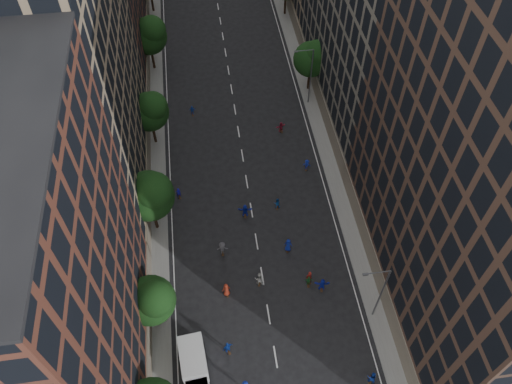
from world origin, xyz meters
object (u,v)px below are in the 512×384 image
at_px(streetlamp_near, 380,291).
at_px(cargo_van, 194,365).
at_px(skater_2, 372,377).
at_px(streetlamp_far, 309,74).

relative_size(streetlamp_near, cargo_van, 1.64).
relative_size(cargo_van, skater_2, 3.06).
distance_m(streetlamp_far, cargo_van, 40.74).
bearing_deg(cargo_van, streetlamp_near, 5.20).
distance_m(streetlamp_near, streetlamp_far, 33.00).
bearing_deg(streetlamp_near, skater_2, -106.14).
bearing_deg(streetlamp_far, cargo_van, -116.62).
bearing_deg(streetlamp_near, cargo_van, -169.79).
height_order(streetlamp_near, streetlamp_far, same).
xyz_separation_m(streetlamp_near, cargo_van, (-18.18, -3.28, -3.68)).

